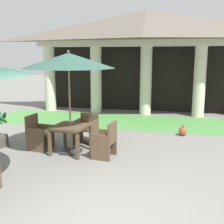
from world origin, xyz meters
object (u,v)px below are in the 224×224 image
patio_umbrella_near_foreground (69,61)px  patio_chair_near_foreground_north (86,129)px  patio_chair_near_foreground_east (105,141)px  terracotta_urn (183,131)px  patio_table_near_foreground (71,129)px  patio_chair_near_foreground_west (39,134)px

patio_umbrella_near_foreground → patio_chair_near_foreground_north: size_ratio=3.17×
patio_chair_near_foreground_east → terracotta_urn: 3.13m
patio_table_near_foreground → patio_chair_near_foreground_east: size_ratio=1.06×
terracotta_urn → patio_chair_near_foreground_west: bearing=-150.2°
patio_chair_near_foreground_west → patio_chair_near_foreground_east: patio_chair_near_foreground_west is taller
patio_table_near_foreground → patio_chair_near_foreground_east: bearing=-7.4°
patio_chair_near_foreground_east → patio_chair_near_foreground_north: bearing=45.2°
patio_chair_near_foreground_west → patio_umbrella_near_foreground: bearing=90.0°
patio_umbrella_near_foreground → terracotta_urn: 4.32m
patio_table_near_foreground → patio_chair_near_foreground_west: 0.99m
patio_umbrella_near_foreground → patio_chair_near_foreground_west: bearing=172.6°
patio_umbrella_near_foreground → patio_chair_near_foreground_east: bearing=-7.4°
patio_chair_near_foreground_north → patio_chair_near_foreground_west: (-1.08, -0.83, 0.00)m
patio_table_near_foreground → patio_umbrella_near_foreground: size_ratio=0.36×
patio_chair_near_foreground_west → terracotta_urn: patio_chair_near_foreground_west is taller
patio_chair_near_foreground_west → patio_chair_near_foreground_east: 1.93m
patio_table_near_foreground → patio_umbrella_near_foreground: bearing=-63.4°
patio_table_near_foreground → patio_chair_near_foreground_north: bearing=82.6°
terracotta_urn → patio_umbrella_near_foreground: bearing=-141.1°
patio_umbrella_near_foreground → patio_chair_near_foreground_east: patio_umbrella_near_foreground is taller
patio_chair_near_foreground_east → terracotta_urn: patio_chair_near_foreground_east is taller
patio_chair_near_foreground_north → patio_table_near_foreground: bearing=90.0°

